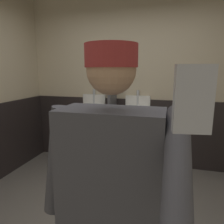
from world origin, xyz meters
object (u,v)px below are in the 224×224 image
Objects in this scene: person at (111,197)px; urinal_left at (92,117)px; urinal_middle at (136,120)px; cell_phone at (193,99)px.

urinal_left is at bearing 112.90° from person.
person reaches higher than urinal_middle.
urinal_middle is 11.27× the size of cell_phone.
person is at bearing -83.81° from urinal_middle.
urinal_left is at bearing 105.18° from cell_phone.
urinal_middle is at bearing 96.19° from person.
urinal_left is 0.75m from urinal_middle.
urinal_left is 11.27× the size of cell_phone.
urinal_middle is at bearing 91.71° from cell_phone.
person reaches higher than urinal_left.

